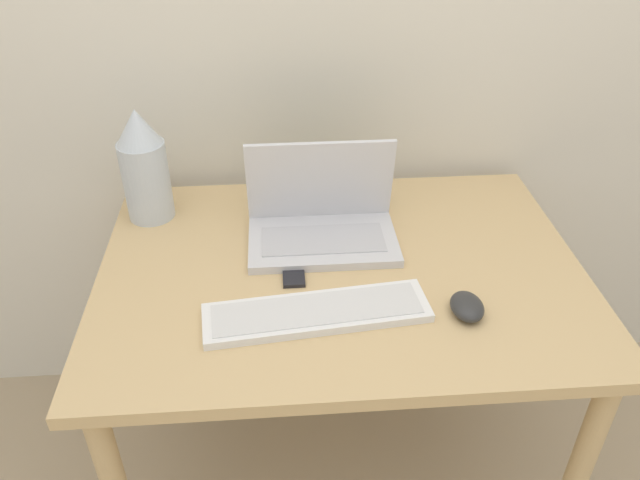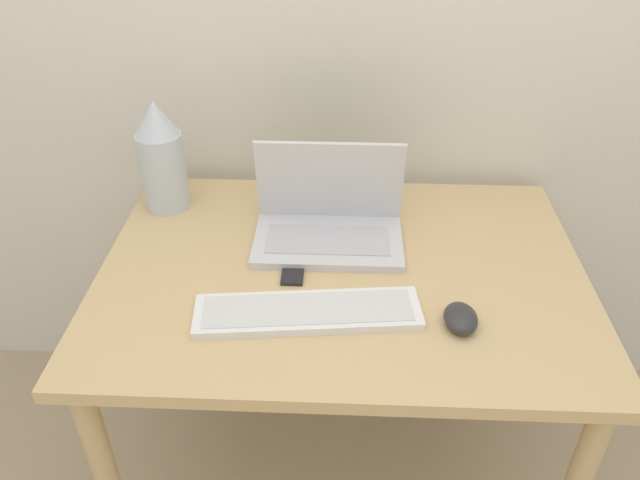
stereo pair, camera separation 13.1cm
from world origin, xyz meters
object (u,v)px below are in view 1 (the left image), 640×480
vase (144,166)px  mp3_player (294,279)px  keyboard (317,313)px  mouse (467,306)px  laptop (322,219)px

vase → mp3_player: 0.48m
vase → mp3_player: size_ratio=5.46×
keyboard → vase: (-0.39, 0.42, 0.13)m
mouse → mp3_player: (-0.35, 0.13, -0.01)m
vase → mp3_player: (0.35, -0.30, -0.14)m
laptop → vase: (-0.42, 0.13, 0.09)m
keyboard → mouse: bearing=-2.6°
mouse → vase: size_ratio=0.32×
laptop → mp3_player: laptop is taller
mouse → vase: vase is taller
keyboard → mouse: mouse is taller
keyboard → mp3_player: bearing=109.0°
laptop → mouse: bearing=-47.6°
keyboard → mp3_player: 0.13m
vase → mp3_player: bearing=-40.5°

